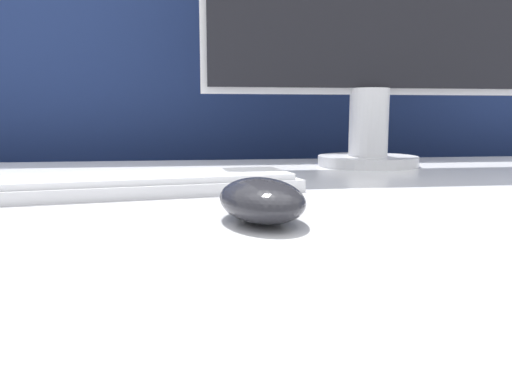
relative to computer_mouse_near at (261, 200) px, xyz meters
name	(u,v)px	position (x,y,z in m)	size (l,w,h in m)	color
partition_panel	(235,197)	(0.05, 0.80, -0.13)	(5.00, 0.03, 1.23)	navy
computer_mouse_near	(261,200)	(0.00, 0.00, 0.00)	(0.10, 0.13, 0.04)	#232328
keyboard	(150,184)	(-0.12, 0.20, -0.01)	(0.40, 0.17, 0.02)	silver
monitor	(373,0)	(0.29, 0.49, 0.30)	(0.66, 0.20, 0.58)	silver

